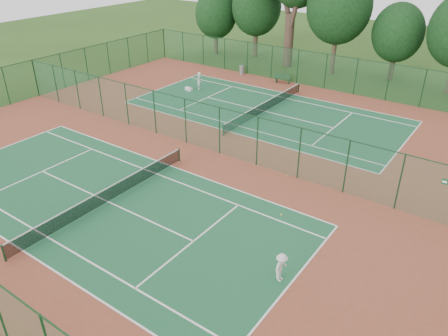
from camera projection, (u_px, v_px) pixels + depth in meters
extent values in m
plane|color=#284A17|center=(203.00, 148.00, 31.99)|extent=(120.00, 120.00, 0.00)
cube|color=brown|center=(203.00, 148.00, 31.99)|extent=(40.00, 36.00, 0.01)
cube|color=#1B5632|center=(108.00, 202.00, 25.52)|extent=(23.77, 10.97, 0.01)
cube|color=#1B5634|center=(265.00, 111.00, 38.44)|extent=(23.77, 10.97, 0.01)
cube|color=#164426|center=(311.00, 69.00, 44.07)|extent=(40.00, 0.02, 3.50)
cube|color=#12331C|center=(313.00, 52.00, 43.26)|extent=(40.00, 0.05, 0.05)
cube|color=#17452A|center=(36.00, 78.00, 41.34)|extent=(0.02, 36.00, 3.50)
cube|color=#153C22|center=(32.00, 60.00, 40.53)|extent=(0.05, 36.00, 0.05)
cube|color=#1B5134|center=(202.00, 126.00, 31.16)|extent=(40.00, 0.02, 3.50)
cube|color=#15391E|center=(201.00, 103.00, 30.34)|extent=(40.00, 0.05, 0.05)
cylinder|color=#163C20|center=(4.00, 253.00, 20.71)|extent=(0.10, 0.10, 0.97)
cylinder|color=#163C20|center=(179.00, 155.00, 29.89)|extent=(0.10, 0.10, 0.97)
cube|color=black|center=(107.00, 195.00, 25.30)|extent=(0.02, 12.80, 0.85)
cube|color=silver|center=(106.00, 189.00, 25.09)|extent=(0.04, 12.80, 0.06)
cylinder|color=#163D22|center=(223.00, 130.00, 33.62)|extent=(0.10, 0.10, 0.97)
cylinder|color=#163D22|center=(299.00, 88.00, 42.81)|extent=(0.10, 0.10, 0.97)
cube|color=black|center=(265.00, 106.00, 38.21)|extent=(0.02, 12.80, 0.85)
cube|color=white|center=(266.00, 102.00, 38.01)|extent=(0.04, 12.80, 0.06)
imported|color=silver|center=(281.00, 267.00, 19.44)|extent=(0.58, 0.96, 1.46)
imported|color=silver|center=(199.00, 81.00, 43.48)|extent=(0.61, 0.74, 1.73)
cylinder|color=gray|center=(242.00, 70.00, 48.24)|extent=(0.57, 0.57, 0.99)
cube|color=#13361A|center=(276.00, 80.00, 45.86)|extent=(0.18, 0.45, 0.50)
cube|color=#13361A|center=(289.00, 81.00, 45.41)|extent=(0.18, 0.45, 0.50)
cube|color=#13361A|center=(283.00, 78.00, 45.51)|extent=(1.72, 0.82, 0.06)
cube|color=#13361A|center=(282.00, 76.00, 45.20)|extent=(1.63, 0.42, 0.50)
cube|color=silver|center=(189.00, 89.00, 43.42)|extent=(0.91, 0.51, 0.32)
sphere|color=gold|center=(288.00, 176.00, 28.17)|extent=(0.07, 0.07, 0.07)
sphere|color=gold|center=(254.00, 166.00, 29.44)|extent=(0.06, 0.06, 0.06)
sphere|color=#C0E234|center=(163.00, 137.00, 33.48)|extent=(0.07, 0.07, 0.07)
cylinder|color=#38261E|center=(289.00, 40.00, 50.15)|extent=(1.09, 1.09, 5.96)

